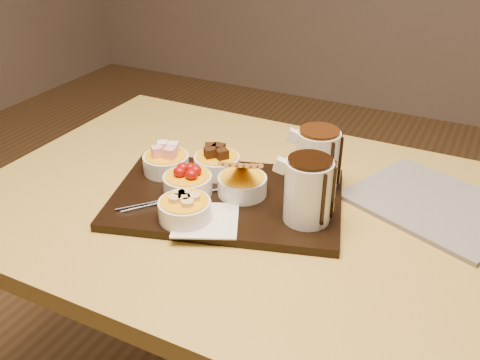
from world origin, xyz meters
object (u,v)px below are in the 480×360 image
at_px(bowl_strawberries, 188,184).
at_px(newspaper, 435,204).
at_px(pitcher_dark_chocolate, 308,191).
at_px(pitcher_milk_chocolate, 317,160).
at_px(serving_board, 227,198).
at_px(dining_table, 262,243).

relative_size(bowl_strawberries, newspaper, 0.32).
bearing_deg(pitcher_dark_chocolate, pitcher_milk_chocolate, 85.60).
bearing_deg(serving_board, pitcher_milk_chocolate, 21.80).
relative_size(pitcher_dark_chocolate, newspaper, 0.39).
bearing_deg(newspaper, pitcher_dark_chocolate, -116.04).
xyz_separation_m(pitcher_dark_chocolate, pitcher_milk_chocolate, (-0.03, 0.13, 0.00)).
bearing_deg(serving_board, newspaper, 8.00).
relative_size(dining_table, serving_board, 2.61).
height_order(pitcher_milk_chocolate, newspaper, pitcher_milk_chocolate).
distance_m(dining_table, pitcher_milk_chocolate, 0.21).
relative_size(serving_board, pitcher_dark_chocolate, 3.79).
distance_m(bowl_strawberries, pitcher_milk_chocolate, 0.27).
xyz_separation_m(dining_table, newspaper, (0.31, 0.15, 0.10)).
bearing_deg(pitcher_milk_chocolate, bowl_strawberries, -163.61).
relative_size(serving_board, pitcher_milk_chocolate, 3.79).
xyz_separation_m(dining_table, bowl_strawberries, (-0.14, -0.06, 0.14)).
bearing_deg(pitcher_milk_chocolate, dining_table, -148.18).
distance_m(dining_table, pitcher_dark_chocolate, 0.21).
distance_m(serving_board, bowl_strawberries, 0.08).
xyz_separation_m(bowl_strawberries, pitcher_dark_chocolate, (0.25, 0.02, 0.04)).
xyz_separation_m(dining_table, pitcher_dark_chocolate, (0.11, -0.04, 0.18)).
bearing_deg(pitcher_dark_chocolate, newspaper, 25.22).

